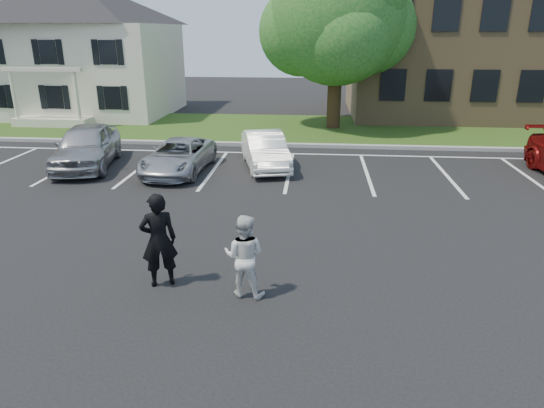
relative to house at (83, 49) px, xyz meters
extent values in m
plane|color=black|center=(13.00, -19.97, -3.83)|extent=(90.00, 90.00, 0.00)
cube|color=gray|center=(13.00, -7.97, -3.75)|extent=(40.00, 0.30, 0.15)
cube|color=#27490F|center=(13.00, -3.97, -3.79)|extent=(44.00, 8.00, 0.08)
cube|color=silver|center=(4.60, -11.97, -3.82)|extent=(0.12, 5.20, 0.01)
cube|color=silver|center=(7.40, -11.97, -3.82)|extent=(0.12, 5.20, 0.01)
cube|color=silver|center=(10.20, -11.97, -3.82)|extent=(0.12, 5.20, 0.01)
cube|color=silver|center=(13.00, -11.97, -3.82)|extent=(0.12, 5.20, 0.01)
cube|color=silver|center=(15.80, -11.97, -3.82)|extent=(0.12, 5.20, 0.01)
cube|color=silver|center=(18.60, -11.97, -3.82)|extent=(0.12, 5.20, 0.01)
cube|color=silver|center=(21.40, -11.97, -3.82)|extent=(0.12, 5.20, 0.01)
cube|color=silver|center=(14.40, -9.27, -3.82)|extent=(34.00, 0.12, 0.01)
cube|color=beige|center=(0.00, 0.03, -1.23)|extent=(10.00, 8.00, 5.20)
pyramid|color=black|center=(0.00, 0.03, 2.57)|extent=(10.30, 8.24, 2.40)
cube|color=beige|center=(0.00, -4.27, -3.58)|extent=(4.00, 1.60, 0.50)
cylinder|color=beige|center=(-1.70, -4.87, -2.48)|extent=(0.18, 0.18, 2.70)
cylinder|color=beige|center=(1.70, -4.87, -2.48)|extent=(0.18, 0.18, 2.70)
cube|color=beige|center=(0.00, -4.87, -0.83)|extent=(4.20, 0.25, 0.20)
cube|color=black|center=(0.00, -3.99, -2.33)|extent=(0.90, 0.06, 1.20)
cube|color=black|center=(0.00, -3.99, -0.03)|extent=(0.90, 0.06, 1.20)
cube|color=black|center=(-0.65, -3.99, -2.33)|extent=(0.32, 0.05, 1.25)
cube|color=black|center=(0.65, -3.99, -2.33)|extent=(0.32, 0.05, 1.25)
cube|color=olive|center=(27.00, 2.03, 0.17)|extent=(22.00, 10.00, 8.00)
cube|color=black|center=(17.80, -3.00, -1.63)|extent=(1.30, 0.06, 1.60)
cube|color=black|center=(17.80, -3.00, 1.77)|extent=(1.30, 0.06, 1.60)
cube|color=black|center=(20.10, -3.00, -1.63)|extent=(1.30, 0.06, 1.60)
cube|color=black|center=(20.10, -3.00, 1.77)|extent=(1.30, 0.06, 1.60)
cube|color=black|center=(22.40, -3.00, -1.63)|extent=(1.30, 0.06, 1.60)
cube|color=black|center=(22.40, -3.00, 1.77)|extent=(1.30, 0.06, 1.60)
cube|color=black|center=(24.70, -3.00, -1.63)|extent=(1.30, 0.06, 1.60)
cylinder|color=black|center=(14.80, -3.65, -2.23)|extent=(0.70, 0.70, 3.20)
sphere|color=#135518|center=(14.80, -3.65, 1.67)|extent=(6.60, 6.60, 6.60)
sphere|color=#135518|center=(16.40, -2.95, 1.17)|extent=(4.60, 4.60, 4.60)
sphere|color=#135518|center=(13.10, -3.25, 0.97)|extent=(4.40, 4.40, 4.40)
sphere|color=#135518|center=(15.20, -5.15, 0.77)|extent=(4.00, 4.00, 4.00)
sphere|color=#135518|center=(14.20, -2.05, 1.97)|extent=(4.20, 4.20, 4.20)
imported|color=black|center=(10.90, -20.51, -2.86)|extent=(0.84, 0.71, 1.95)
imported|color=silver|center=(12.63, -20.76, -3.00)|extent=(0.89, 0.74, 1.66)
imported|color=#A3A3A7|center=(5.40, -11.97, -3.03)|extent=(2.75, 4.95, 1.59)
imported|color=#A5A7AD|center=(9.01, -12.37, -3.25)|extent=(2.17, 4.29, 1.16)
imported|color=white|center=(12.05, -11.44, -3.18)|extent=(2.34, 4.17, 1.30)
camera|label=1|loc=(13.91, -29.00, 1.05)|focal=32.00mm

